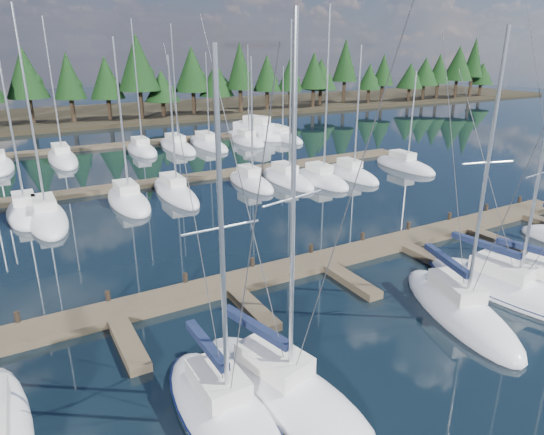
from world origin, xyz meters
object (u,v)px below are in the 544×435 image
front_sailboat_1 (223,411)px  motor_yacht_right (254,134)px  front_sailboat_2 (281,388)px  front_sailboat_4 (507,289)px  main_dock (327,265)px  front_sailboat_3 (459,310)px

front_sailboat_1 → motor_yacht_right: bearing=61.4°
front_sailboat_2 → front_sailboat_4: 14.25m
front_sailboat_4 → motor_yacht_right: (9.37, 46.67, 0.28)m
front_sailboat_1 → motor_yacht_right: 54.21m
main_dock → motor_yacht_right: (15.81, 39.53, 0.34)m
front_sailboat_2 → front_sailboat_4: bearing=3.5°
front_sailboat_3 → motor_yacht_right: bearing=74.2°
front_sailboat_2 → front_sailboat_3: (10.30, 0.66, 0.00)m
front_sailboat_3 → front_sailboat_4: size_ratio=1.16×
front_sailboat_4 → motor_yacht_right: 47.60m
front_sailboat_3 → front_sailboat_1: bearing=-176.8°
front_sailboat_4 → motor_yacht_right: size_ratio=1.13×
main_dock → front_sailboat_3: 7.78m
front_sailboat_2 → front_sailboat_4: (14.22, 0.88, -0.02)m
main_dock → front_sailboat_1: (-10.15, -8.07, 0.08)m
front_sailboat_4 → motor_yacht_right: bearing=78.6°
front_sailboat_1 → front_sailboat_3: (12.66, 0.70, 0.01)m
main_dock → front_sailboat_1: 12.96m
front_sailboat_1 → front_sailboat_2: front_sailboat_2 is taller
front_sailboat_1 → front_sailboat_3: size_ratio=0.95×
motor_yacht_right → front_sailboat_3: bearing=-105.8°
main_dock → front_sailboat_4: 9.61m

